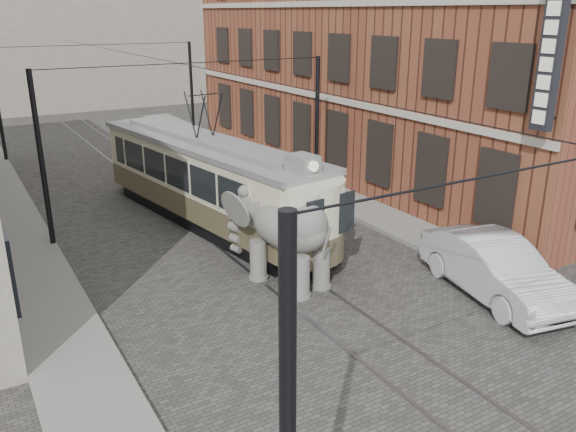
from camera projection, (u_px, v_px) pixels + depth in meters
ground at (280, 275)px, 18.07m from camera, size 120.00×120.00×0.00m
tram_rails at (280, 275)px, 18.06m from camera, size 1.54×80.00×0.02m
sidewalk_right at (426, 237)px, 20.91m from camera, size 2.00×60.00×0.15m
sidewalk_left at (59, 328)px, 14.93m from camera, size 2.00×60.00×0.15m
brick_building at (384, 48)px, 28.67m from camera, size 8.00×26.00×12.00m
distant_block at (39, 20)px, 48.32m from camera, size 28.00×10.00×14.00m
catenary at (206, 149)px, 21.05m from camera, size 11.00×30.20×6.00m
tram at (206, 161)px, 21.68m from camera, size 4.38×12.67×4.93m
elephant at (289, 240)px, 17.12m from camera, size 3.58×4.99×2.75m
parked_car at (494, 268)px, 16.56m from camera, size 2.75×5.38×1.69m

